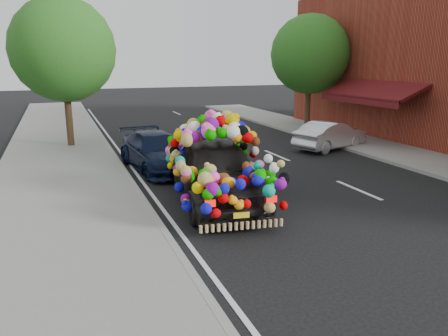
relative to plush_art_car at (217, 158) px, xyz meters
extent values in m
plane|color=black|center=(0.52, -0.49, -1.18)|extent=(100.00, 100.00, 0.00)
cube|color=gray|center=(-3.78, -0.49, -1.12)|extent=(4.00, 60.00, 0.12)
cube|color=gray|center=(-1.83, -0.49, -1.11)|extent=(0.15, 60.00, 0.13)
cube|color=gray|center=(8.72, 2.51, -1.12)|extent=(3.00, 40.00, 0.12)
cube|color=#510F12|center=(9.22, 5.51, 1.17)|extent=(1.62, 5.20, 0.75)
cube|color=#510F12|center=(8.47, 5.51, 0.77)|extent=(0.06, 5.20, 0.35)
cylinder|color=#332114|center=(-3.28, 9.01, 0.19)|extent=(0.28, 0.28, 2.73)
sphere|color=#295616|center=(-3.28, 9.01, 2.85)|extent=(4.20, 4.20, 4.20)
cylinder|color=#332114|center=(8.52, 9.51, 0.14)|extent=(0.28, 0.28, 2.64)
sphere|color=#295616|center=(8.52, 9.51, 2.72)|extent=(4.00, 4.00, 4.00)
imported|color=black|center=(0.00, 0.00, -0.36)|extent=(2.57, 5.02, 1.64)
cube|color=red|center=(-0.98, -2.30, -0.40)|extent=(0.23, 0.09, 0.14)
cube|color=red|center=(0.32, -2.49, -0.40)|extent=(0.23, 0.09, 0.14)
cube|color=yellow|center=(-0.33, -2.40, -0.70)|extent=(0.34, 0.09, 0.12)
imported|color=black|center=(-0.69, 4.01, -0.56)|extent=(2.19, 4.42, 1.23)
imported|color=silver|center=(6.79, 4.87, -0.60)|extent=(3.75, 2.39, 1.17)
camera|label=1|loc=(-3.73, -10.26, 2.43)|focal=35.00mm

